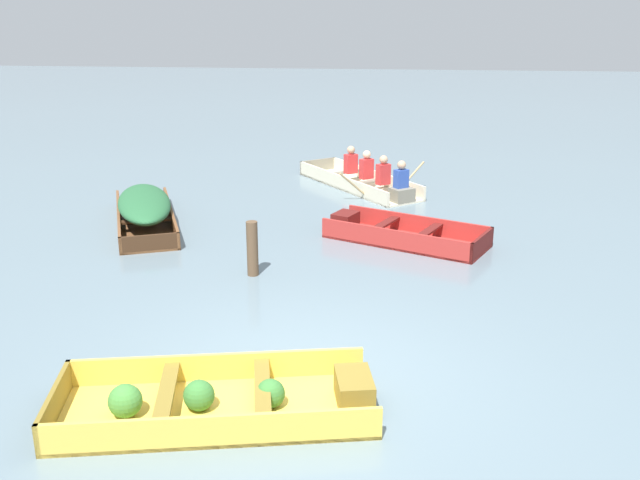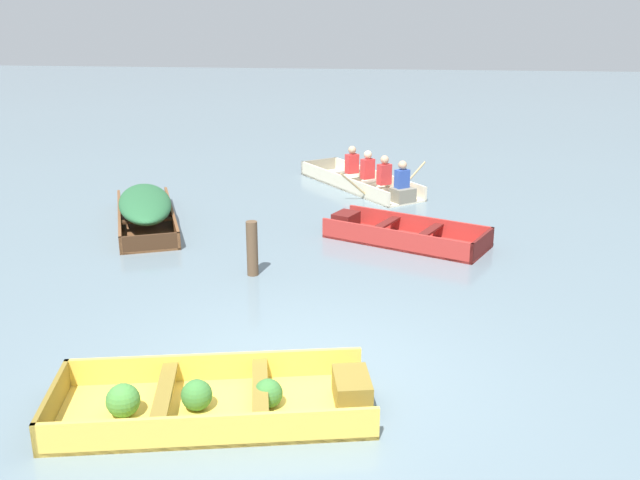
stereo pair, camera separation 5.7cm
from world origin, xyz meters
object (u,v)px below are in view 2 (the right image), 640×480
(rowboat_cream_with_crew, at_px, (366,180))
(mooring_post, at_px, (252,248))
(dinghy_yellow_foreground, at_px, (220,401))
(skiff_red_near_moored, at_px, (399,234))
(skiff_wooden_brown_mid_moored, at_px, (145,207))

(rowboat_cream_with_crew, distance_m, mooring_post, 5.69)
(dinghy_yellow_foreground, height_order, mooring_post, mooring_post)
(dinghy_yellow_foreground, height_order, skiff_red_near_moored, dinghy_yellow_foreground)
(skiff_wooden_brown_mid_moored, bearing_deg, dinghy_yellow_foreground, -64.15)
(skiff_red_near_moored, distance_m, mooring_post, 2.94)
(skiff_wooden_brown_mid_moored, bearing_deg, mooring_post, -42.80)
(dinghy_yellow_foreground, bearing_deg, mooring_post, 96.91)
(dinghy_yellow_foreground, distance_m, skiff_red_near_moored, 6.03)
(rowboat_cream_with_crew, bearing_deg, mooring_post, -104.50)
(skiff_wooden_brown_mid_moored, height_order, mooring_post, mooring_post)
(skiff_red_near_moored, xyz_separation_m, rowboat_cream_with_crew, (-0.78, 3.58, 0.10))
(skiff_wooden_brown_mid_moored, relative_size, mooring_post, 3.99)
(rowboat_cream_with_crew, bearing_deg, dinghy_yellow_foreground, -95.84)
(mooring_post, bearing_deg, dinghy_yellow_foreground, -83.09)
(skiff_red_near_moored, height_order, skiff_wooden_brown_mid_moored, skiff_wooden_brown_mid_moored)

